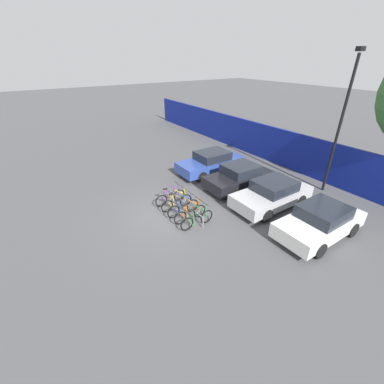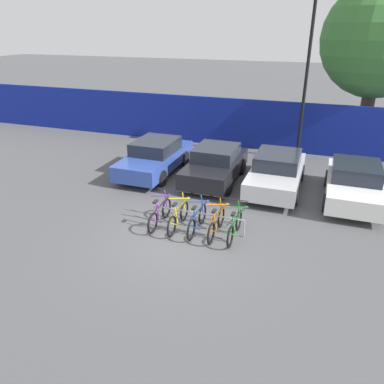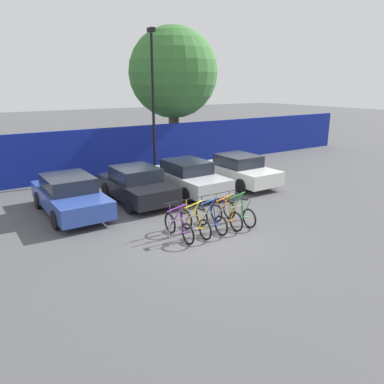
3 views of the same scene
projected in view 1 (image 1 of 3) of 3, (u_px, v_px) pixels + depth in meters
ground_plane at (170, 214)px, 12.39m from camera, size 120.00×120.00×0.00m
hoarding_wall at (298, 153)px, 16.45m from camera, size 36.00×0.16×2.44m
bike_rack at (185, 205)px, 12.24m from camera, size 2.94×0.04×0.57m
bicycle_purple at (170, 197)px, 13.09m from camera, size 0.68×1.71×1.05m
bicycle_yellow at (177, 202)px, 12.64m from camera, size 0.68×1.71×1.05m
bicycle_blue at (183, 208)px, 12.19m from camera, size 0.68×1.71×1.05m
bicycle_orange at (190, 214)px, 11.74m from camera, size 0.68×1.71×1.05m
bicycle_green at (197, 219)px, 11.33m from camera, size 0.68×1.71×1.05m
car_blue at (211, 162)px, 16.50m from camera, size 1.91×4.38×1.40m
car_black at (239, 177)px, 14.53m from camera, size 1.91×3.97×1.40m
car_silver at (272, 194)px, 12.75m from camera, size 1.91×4.21×1.40m
car_white at (320, 221)px, 10.64m from camera, size 1.91×4.02×1.40m
lamp_post at (341, 120)px, 12.77m from camera, size 0.24×0.44×7.13m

